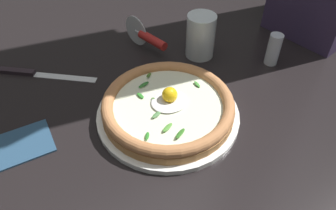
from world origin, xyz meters
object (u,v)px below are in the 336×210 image
object	(u,v)px
pizza	(168,106)
pepper_shaker	(274,49)
drinking_glass	(200,39)
folded_napkin	(14,147)
table_knife	(33,73)
pizza_cutter	(147,37)

from	to	relation	value
pizza	pepper_shaker	bearing A→B (deg)	3.64
drinking_glass	folded_napkin	size ratio (longest dim) A/B	0.78
pizza	pepper_shaker	world-z (taller)	pepper_shaker
folded_napkin	pepper_shaker	world-z (taller)	pepper_shaker
pepper_shaker	table_knife	bearing A→B (deg)	152.18
drinking_glass	pepper_shaker	bearing A→B (deg)	-44.13
drinking_glass	folded_napkin	bearing A→B (deg)	-172.90
table_knife	drinking_glass	xyz separation A→B (m)	(0.38, -0.15, 0.04)
pizza_cutter	table_knife	distance (m)	0.29
pizza	pizza_cutter	distance (m)	0.25
table_knife	pizza	bearing A→B (deg)	-55.76
pepper_shaker	pizza_cutter	bearing A→B (deg)	137.23
table_knife	drinking_glass	bearing A→B (deg)	-20.84
pizza	table_knife	size ratio (longest dim) A/B	1.39
table_knife	pepper_shaker	size ratio (longest dim) A/B	2.42
pizza_cutter	drinking_glass	xyz separation A→B (m)	(0.10, -0.09, 0.01)
pizza	folded_napkin	size ratio (longest dim) A/B	1.91
pepper_shaker	drinking_glass	bearing A→B (deg)	135.87
pizza_cutter	pepper_shaker	xyz separation A→B (m)	(0.23, -0.21, 0.00)
drinking_glass	pepper_shaker	xyz separation A→B (m)	(0.13, -0.12, -0.01)
drinking_glass	pepper_shaker	world-z (taller)	drinking_glass
pizza	drinking_glass	distance (m)	0.24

